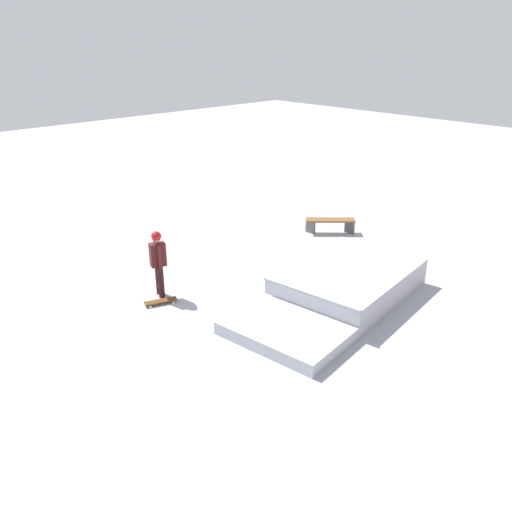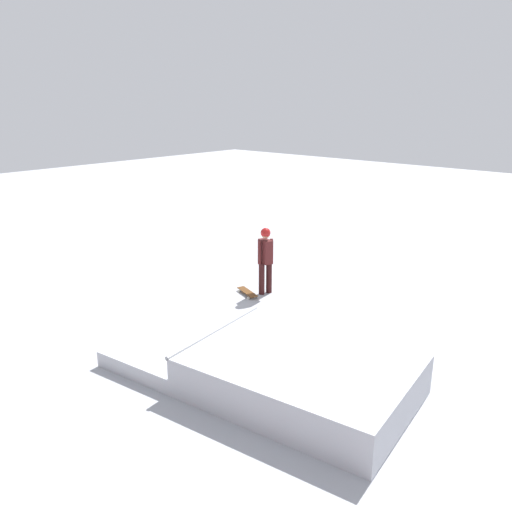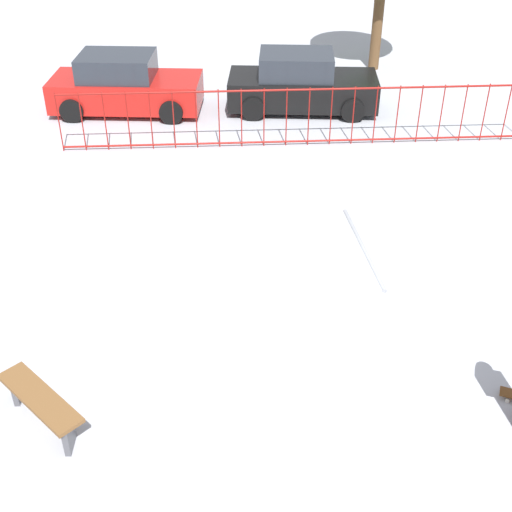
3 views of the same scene
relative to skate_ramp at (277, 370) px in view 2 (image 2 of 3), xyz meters
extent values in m
plane|color=#A8AAB2|center=(0.53, -0.88, -0.32)|extent=(60.00, 60.00, 0.00)
cube|color=#B0B3BB|center=(-0.48, -0.06, 0.03)|extent=(3.90, 3.03, 0.70)
cube|color=#B0B3BB|center=(2.20, 0.28, -0.17)|extent=(2.11, 2.80, 0.30)
cylinder|color=gray|center=(1.31, 0.16, 0.38)|extent=(0.40, 2.59, 0.08)
cylinder|color=black|center=(3.08, -3.17, 0.09)|extent=(0.15, 0.15, 0.82)
cylinder|color=black|center=(3.02, -3.38, 0.09)|extent=(0.15, 0.15, 0.82)
cube|color=#4C1919|center=(3.05, -3.28, 0.80)|extent=(0.43, 0.32, 0.60)
cylinder|color=#4C1919|center=(3.10, -3.11, 0.80)|extent=(0.09, 0.09, 0.60)
cylinder|color=#4C1919|center=(3.00, -3.44, 0.80)|extent=(0.09, 0.09, 0.60)
sphere|color=tan|center=(3.05, -3.28, 1.25)|extent=(0.22, 0.22, 0.22)
sphere|color=#A51919|center=(3.05, -3.28, 1.28)|extent=(0.25, 0.25, 0.25)
cube|color=#593314|center=(3.32, -2.89, -0.23)|extent=(0.82, 0.47, 0.02)
cylinder|color=silver|center=(3.62, -2.88, -0.29)|extent=(0.06, 0.05, 0.06)
cylinder|color=silver|center=(3.54, -3.09, -0.29)|extent=(0.06, 0.05, 0.06)
cylinder|color=silver|center=(3.10, -2.68, -0.29)|extent=(0.06, 0.05, 0.06)
cylinder|color=silver|center=(3.01, -2.89, -0.29)|extent=(0.06, 0.05, 0.06)
camera|label=1|loc=(9.41, 6.88, 5.79)|focal=36.44mm
camera|label=2|loc=(-5.00, 6.20, 4.49)|focal=36.30mm
camera|label=3|loc=(-0.71, -9.82, 6.89)|focal=47.60mm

